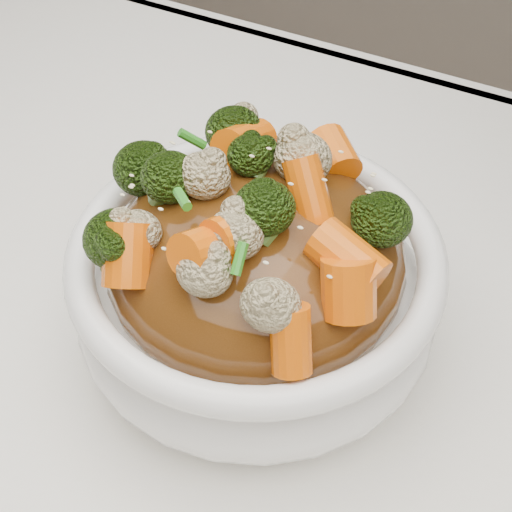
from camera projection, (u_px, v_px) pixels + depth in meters
The scene contains 8 objects.
tablecloth at pixel (213, 423), 0.49m from camera, with size 1.20×0.80×0.04m, color white.
bowl at pixel (256, 293), 0.48m from camera, with size 0.22×0.22×0.09m, color white, non-canonical shape.
sauce_base at pixel (256, 260), 0.46m from camera, with size 0.17×0.17×0.10m, color #4C290D.
carrots at pixel (256, 176), 0.41m from camera, with size 0.17×0.17×0.05m, color #EA6207, non-canonical shape.
broccoli at pixel (256, 178), 0.41m from camera, with size 0.17×0.17×0.04m, color black, non-canonical shape.
cauliflower at pixel (256, 181), 0.41m from camera, with size 0.17×0.17×0.04m, color tan, non-canonical shape.
scallions at pixel (256, 175), 0.41m from camera, with size 0.13×0.13×0.02m, color #287F1D, non-canonical shape.
sesame_seeds at pixel (256, 175), 0.41m from camera, with size 0.16×0.16×0.01m, color beige, non-canonical shape.
Camera 1 is at (0.14, -0.22, 1.15)m, focal length 55.00 mm.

